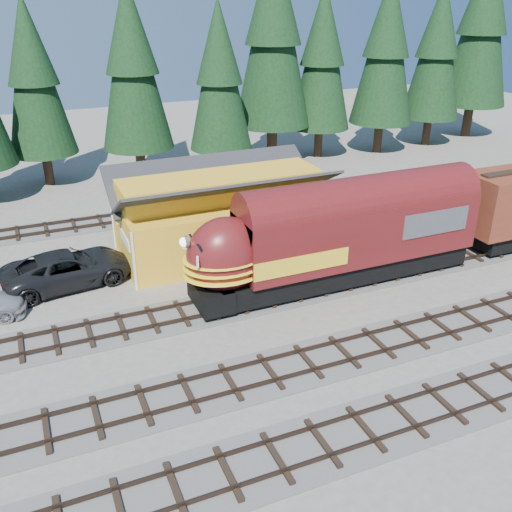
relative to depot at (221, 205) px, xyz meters
name	(u,v)px	position (x,y,z in m)	size (l,w,h in m)	color
ground	(300,337)	(0.00, -10.50, -2.96)	(120.00, 120.00, 0.00)	#6B665B
track_siding	(421,264)	(10.00, -6.50, -2.90)	(68.00, 3.20, 0.33)	#4C4947
track_main_south	(497,313)	(10.00, -12.50, -2.90)	(68.00, 3.20, 0.33)	#4C4947
track_spur	(43,231)	(-10.00, 7.50, -2.90)	(32.00, 3.20, 0.33)	#4C4947
depot	(221,205)	(0.00, 0.00, 0.00)	(12.80, 7.00, 5.30)	gold
conifer_backdrop	(255,57)	(8.48, 14.81, 6.61)	(78.57, 23.58, 16.66)	black
locomotive	(329,241)	(3.71, -6.50, -0.34)	(16.59, 3.30, 4.51)	black
pickup_truck_a	(68,269)	(-9.20, -0.91, -2.00)	(3.20, 6.94, 1.93)	black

